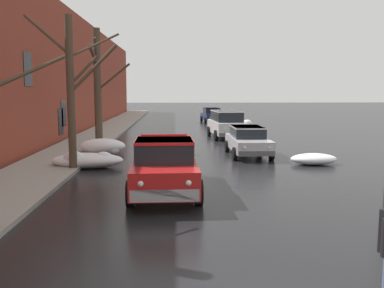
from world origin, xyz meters
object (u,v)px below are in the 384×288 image
Objects in this scene: bare_tree_second_along_sidewalk at (72,88)px; bare_tree_mid_block at (98,88)px; pickup_truck_red_approaching_near_lane at (164,165)px; sedan_silver_parked_kerbside_close at (248,140)px; suv_white_parked_kerbside_mid at (227,123)px; sedan_grey_parked_far_down_block at (226,120)px; sedan_darkblue_queued_behind_truck at (212,115)px.

bare_tree_second_along_sidewalk is 5.86m from bare_tree_mid_block.
bare_tree_mid_block is at bearing 110.78° from pickup_truck_red_approaching_near_lane.
suv_white_parked_kerbside_mid is at bearing 91.02° from sedan_silver_parked_kerbside_close.
sedan_silver_parked_kerbside_close is (7.55, -2.18, -2.54)m from bare_tree_mid_block.
bare_tree_mid_block is (-0.04, 5.86, 0.04)m from bare_tree_second_along_sidewalk.
bare_tree_second_along_sidewalk is 1.11× the size of pickup_truck_red_approaching_near_lane.
bare_tree_second_along_sidewalk is 1.34× the size of suv_white_parked_kerbside_mid.
pickup_truck_red_approaching_near_lane is 15.50m from suv_white_parked_kerbside_mid.
pickup_truck_red_approaching_near_lane reaches higher than sedan_silver_parked_kerbside_close.
bare_tree_mid_block is 1.46× the size of sedan_silver_parked_kerbside_close.
sedan_grey_parked_far_down_block is (0.50, 13.37, 0.00)m from sedan_silver_parked_kerbside_close.
sedan_silver_parked_kerbside_close is 0.96× the size of suv_white_parked_kerbside_mid.
bare_tree_mid_block is 1.41× the size of sedan_grey_parked_far_down_block.
bare_tree_mid_block reaches higher than bare_tree_second_along_sidewalk.
sedan_darkblue_queued_behind_truck is (7.57, 18.58, -2.55)m from bare_tree_mid_block.
bare_tree_mid_block is 1.58× the size of sedan_darkblue_queued_behind_truck.
bare_tree_mid_block reaches higher than sedan_grey_parked_far_down_block.
pickup_truck_red_approaching_near_lane is at bearing -46.44° from bare_tree_second_along_sidewalk.
sedan_grey_parked_far_down_block is at bearing 64.82° from bare_tree_second_along_sidewalk.
sedan_grey_parked_far_down_block is 7.41m from sedan_darkblue_queued_behind_truck.
bare_tree_second_along_sidewalk is at bearing 133.56° from pickup_truck_red_approaching_near_lane.
bare_tree_second_along_sidewalk reaches higher than suv_white_parked_kerbside_mid.
bare_tree_second_along_sidewalk is at bearing -153.91° from sedan_silver_parked_kerbside_close.
sedan_grey_parked_far_down_block is (0.63, 5.83, -0.23)m from suv_white_parked_kerbside_mid.
sedan_silver_parked_kerbside_close is 1.08× the size of sedan_darkblue_queued_behind_truck.
bare_tree_second_along_sidewalk reaches higher than sedan_darkblue_queued_behind_truck.
pickup_truck_red_approaching_near_lane is 28.54m from sedan_darkblue_queued_behind_truck.
bare_tree_mid_block is 20.23m from sedan_darkblue_queued_behind_truck.
sedan_silver_parked_kerbside_close is (3.88, 7.50, -0.13)m from pickup_truck_red_approaching_near_lane.
sedan_silver_parked_kerbside_close is at bearing -88.98° from suv_white_parked_kerbside_mid.
sedan_darkblue_queued_behind_truck is (3.90, 28.27, -0.13)m from pickup_truck_red_approaching_near_lane.
sedan_silver_parked_kerbside_close is at bearing -90.05° from sedan_darkblue_queued_behind_truck.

